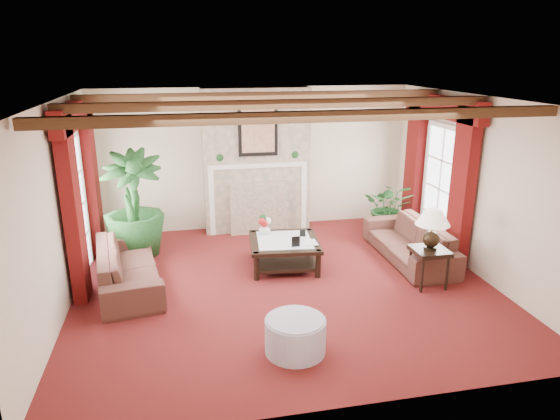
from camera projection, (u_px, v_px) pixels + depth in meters
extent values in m
plane|color=#4C0D12|center=(285.00, 285.00, 7.41)|extent=(6.00, 6.00, 0.00)
plane|color=white|center=(285.00, 100.00, 6.60)|extent=(6.00, 6.00, 0.00)
cube|color=beige|center=(255.00, 159.00, 9.57)|extent=(6.00, 0.02, 2.70)
cube|color=beige|center=(58.00, 210.00, 6.43)|extent=(0.02, 5.50, 2.70)
cube|color=beige|center=(478.00, 187.00, 7.58)|extent=(0.02, 5.50, 2.70)
imported|color=#340E17|center=(127.00, 260.00, 7.26)|extent=(2.28, 1.21, 0.82)
imported|color=#340E17|center=(410.00, 236.00, 8.23)|extent=(2.10, 0.62, 0.82)
imported|color=black|center=(135.00, 227.00, 8.35)|extent=(1.03, 1.81, 1.00)
imported|color=black|center=(389.00, 213.00, 9.46)|extent=(1.70, 1.72, 0.78)
cylinder|color=#A4A3B9|center=(295.00, 336.00, 5.69)|extent=(0.70, 0.70, 0.41)
imported|color=silver|center=(265.00, 229.00, 8.16)|extent=(0.21, 0.22, 0.19)
imported|color=black|center=(304.00, 236.00, 7.74)|extent=(0.20, 0.03, 0.27)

